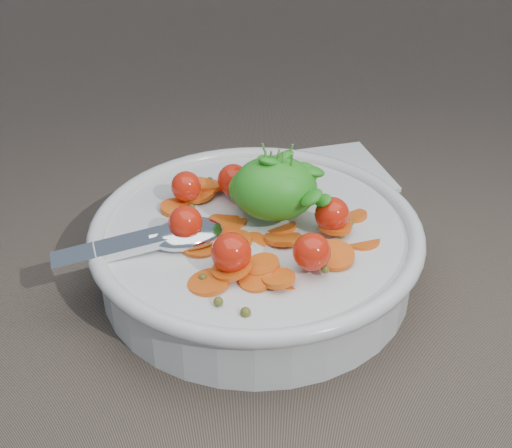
{
  "coord_description": "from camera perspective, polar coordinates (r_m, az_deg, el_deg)",
  "views": [
    {
      "loc": [
        -0.02,
        -0.51,
        0.39
      ],
      "look_at": [
        -0.03,
        -0.02,
        0.06
      ],
      "focal_mm": 45.0,
      "sensor_mm": 36.0,
      "label": 1
    }
  ],
  "objects": [
    {
      "name": "ground",
      "position": [
        0.65,
        2.4,
        -3.37
      ],
      "size": [
        6.0,
        6.0,
        0.0
      ],
      "primitive_type": "plane",
      "color": "brown",
      "rests_on": "ground"
    },
    {
      "name": "napkin",
      "position": [
        0.8,
        6.16,
        4.55
      ],
      "size": [
        0.17,
        0.16,
        0.01
      ],
      "primitive_type": "cube",
      "rotation": [
        0.0,
        0.0,
        0.27
      ],
      "color": "white",
      "rests_on": "ground"
    },
    {
      "name": "bowl",
      "position": [
        0.61,
        -0.0,
        -1.89
      ],
      "size": [
        0.33,
        0.31,
        0.13
      ],
      "color": "silver",
      "rests_on": "ground"
    }
  ]
}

